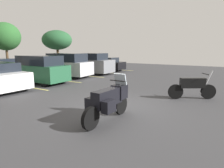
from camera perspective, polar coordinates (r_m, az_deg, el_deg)
ground at (r=7.50m, az=0.74°, el=-7.35°), size 44.00×44.00×0.10m
motorcycle_touring at (r=5.93m, az=-0.94°, el=-4.88°), size 2.29×0.89×1.46m
motorcycle_second at (r=9.27m, az=23.49°, el=-0.82°), size 1.25×1.92×1.33m
car_green at (r=13.59m, az=-21.56°, el=4.20°), size 1.80×4.34×1.85m
car_silver at (r=15.83m, az=-13.97°, el=5.59°), size 2.22×4.50×1.93m
car_grey at (r=17.77m, az=-7.05°, el=6.23°), size 2.02×4.92×1.90m
car_black at (r=20.08m, az=-2.27°, el=6.12°), size 1.94×4.38×1.41m
car_far_navy at (r=18.83m, az=-31.15°, el=4.39°), size 1.95×4.73×1.49m
car_far_champagne at (r=20.46m, az=-24.46°, el=5.25°), size 2.18×4.52×1.38m
tree_rear at (r=28.21m, az=-16.48°, el=12.78°), size 4.15×4.15×4.91m
tree_far_right at (r=26.59m, az=-29.92°, el=12.50°), size 3.52×3.52×5.46m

